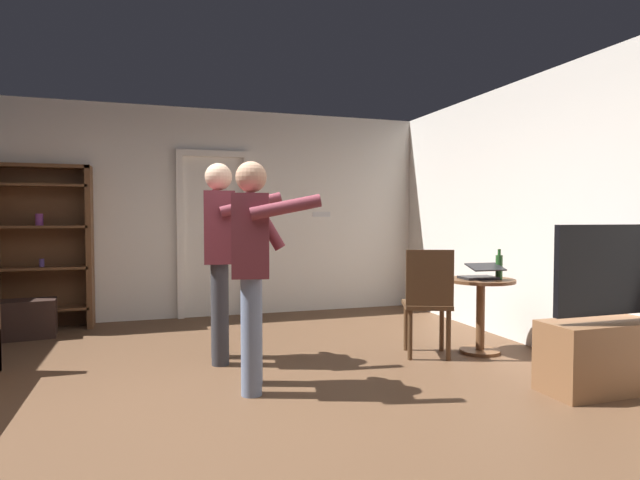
{
  "coord_description": "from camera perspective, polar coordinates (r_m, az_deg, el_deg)",
  "views": [
    {
      "loc": [
        -0.42,
        -3.56,
        1.28
      ],
      "look_at": [
        0.92,
        0.56,
        1.09
      ],
      "focal_mm": 29.19,
      "sensor_mm": 36.0,
      "label": 1
    }
  ],
  "objects": [
    {
      "name": "doorway_frame",
      "position": [
        6.8,
        -11.55,
        1.97
      ],
      "size": [
        0.93,
        0.08,
        2.13
      ],
      "color": "white",
      "rests_on": "ground_plane"
    },
    {
      "name": "laptop",
      "position": [
        5.06,
        17.21,
        -3.56
      ],
      "size": [
        0.34,
        0.35,
        0.15
      ],
      "color": "black",
      "rests_on": "side_table"
    },
    {
      "name": "wooden_chair",
      "position": [
        4.85,
        11.75,
        -6.24
      ],
      "size": [
        0.54,
        0.54,
        0.99
      ],
      "color": "#4C331E",
      "rests_on": "ground_plane"
    },
    {
      "name": "bookshelf",
      "position": [
        6.72,
        -28.05,
        -0.06
      ],
      "size": [
        1.04,
        0.32,
        1.87
      ],
      "color": "brown",
      "rests_on": "ground_plane"
    },
    {
      "name": "side_table",
      "position": [
        5.15,
        17.19,
        -6.61
      ],
      "size": [
        0.63,
        0.63,
        0.7
      ],
      "color": "brown",
      "rests_on": "ground_plane"
    },
    {
      "name": "ground_plane",
      "position": [
        3.81,
        -11.11,
        -17.15
      ],
      "size": [
        7.07,
        7.07,
        0.0
      ],
      "primitive_type": "plane",
      "color": "brown"
    },
    {
      "name": "suitcase_dark",
      "position": [
        6.37,
        -29.44,
        -7.55
      ],
      "size": [
        0.59,
        0.39,
        0.41
      ],
      "primitive_type": "cube",
      "rotation": [
        0.0,
        0.0,
        0.1
      ],
      "color": "black",
      "rests_on": "ground_plane"
    },
    {
      "name": "bottle_on_table",
      "position": [
        5.13,
        19.04,
        -2.76
      ],
      "size": [
        0.06,
        0.06,
        0.28
      ],
      "color": "#275323",
      "rests_on": "side_table"
    },
    {
      "name": "wall_back",
      "position": [
        6.85,
        -14.47,
        2.86
      ],
      "size": [
        6.51,
        0.12,
        2.66
      ],
      "primitive_type": "cube",
      "color": "silver",
      "rests_on": "ground_plane"
    },
    {
      "name": "person_blue_shirt",
      "position": [
        3.86,
        -7.36,
        -1.88
      ],
      "size": [
        0.66,
        0.72,
        1.69
      ],
      "color": "slate",
      "rests_on": "ground_plane"
    },
    {
      "name": "wall_right",
      "position": [
        5.07,
        27.48,
        2.82
      ],
      "size": [
        0.12,
        6.66,
        2.66
      ],
      "primitive_type": "cube",
      "color": "silver",
      "rests_on": "ground_plane"
    },
    {
      "name": "tv_flatscreen",
      "position": [
        4.48,
        29.62,
        -9.69
      ],
      "size": [
        1.15,
        0.4,
        1.23
      ],
      "color": "brown",
      "rests_on": "ground_plane"
    },
    {
      "name": "person_striped_shirt",
      "position": [
        4.67,
        -10.87,
        -0.65
      ],
      "size": [
        0.7,
        0.65,
        1.75
      ],
      "color": "#333338",
      "rests_on": "ground_plane"
    }
  ]
}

